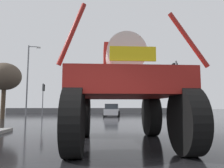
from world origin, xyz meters
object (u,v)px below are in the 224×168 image
traffic_signal_far_right (43,92)px  streetlight_far_left (28,77)px  oversize_sprayer (123,90)px  bare_tree_left (5,77)px  sedan_ahead (112,110)px  traffic_signal_far_left (75,95)px  traffic_signal_near_right (176,79)px

traffic_signal_far_right → streetlight_far_left: size_ratio=0.45×
oversize_sprayer → traffic_signal_far_right: (-8.00, 19.04, 1.17)m
traffic_signal_far_right → bare_tree_left: (-2.55, -4.89, 1.22)m
sedan_ahead → traffic_signal_far_left: 5.01m
traffic_signal_far_right → bare_tree_left: bearing=-117.6°
traffic_signal_far_right → streetlight_far_left: (-2.03, 0.28, 1.96)m
streetlight_far_left → bare_tree_left: size_ratio=1.61×
oversize_sprayer → traffic_signal_far_left: (-4.06, 19.05, 0.83)m
traffic_signal_far_left → streetlight_far_left: size_ratio=0.40×
traffic_signal_far_left → streetlight_far_left: streetlight_far_left is taller
oversize_sprayer → traffic_signal_far_left: oversize_sprayer is taller
streetlight_far_left → traffic_signal_far_left: bearing=-2.6°
traffic_signal_near_right → bare_tree_left: bare_tree_left is taller
sedan_ahead → traffic_signal_near_right: size_ratio=1.12×
traffic_signal_far_left → streetlight_far_left: bearing=177.4°
oversize_sprayer → traffic_signal_near_right: (3.49, 4.43, 0.99)m
traffic_signal_near_right → bare_tree_left: (-14.04, 9.72, 1.41)m
oversize_sprayer → bare_tree_left: size_ratio=0.97×
sedan_ahead → bare_tree_left: bare_tree_left is taller
oversize_sprayer → bare_tree_left: (-10.56, 14.15, 2.39)m
traffic_signal_far_left → traffic_signal_far_right: bearing=-179.9°
oversize_sprayer → traffic_signal_near_right: oversize_sprayer is taller
streetlight_far_left → traffic_signal_near_right: bearing=-47.8°
oversize_sprayer → traffic_signal_far_right: traffic_signal_far_right is taller
traffic_signal_near_right → traffic_signal_far_left: size_ratio=1.06×
sedan_ahead → traffic_signal_far_right: (-8.57, 0.08, 2.25)m
sedan_ahead → traffic_signal_far_left: bearing=95.6°
oversize_sprayer → traffic_signal_far_right: size_ratio=1.34×
sedan_ahead → traffic_signal_near_right: traffic_signal_near_right is taller
oversize_sprayer → sedan_ahead: 19.00m
oversize_sprayer → sedan_ahead: (0.57, 18.96, -1.07)m
traffic_signal_near_right → streetlight_far_left: size_ratio=0.42×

